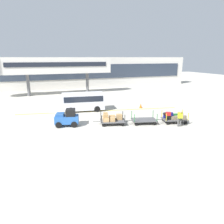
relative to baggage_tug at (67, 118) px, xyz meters
The scene contains 11 objects.
ground_plane 3.28m from the baggage_tug, 50.54° to the right, with size 120.00×120.00×0.00m, color #B2ADA0.
apron_lead_line 6.14m from the baggage_tug, 43.59° to the left, with size 18.86×0.20×0.01m, color yellow.
terminal_building 23.71m from the baggage_tug, 85.06° to the left, with size 56.43×2.51×6.15m.
jet_bridge 17.99m from the baggage_tug, 91.42° to the left, with size 19.82×3.00×6.11m.
baggage_tug is the anchor object (origin of this frame).
baggage_cart_lead 4.06m from the baggage_tug, 13.92° to the right, with size 3.09×1.93×1.11m.
baggage_cart_middle 7.17m from the baggage_tug, 14.59° to the right, with size 3.09×1.93×1.10m.
baggage_cart_tail 10.14m from the baggage_tug, 14.59° to the right, with size 3.09×1.93×1.14m.
baggage_handler 10.23m from the baggage_tug, 21.45° to the right, with size 0.54×0.55×1.56m.
shuttle_van 5.68m from the baggage_tug, 62.46° to the left, with size 4.99×2.47×2.10m.
safety_cone_near 10.35m from the baggage_tug, 21.90° to the left, with size 0.36×0.36×0.55m, color #EA590F.
Camera 1 is at (-4.43, -15.85, 6.10)m, focal length 33.07 mm.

